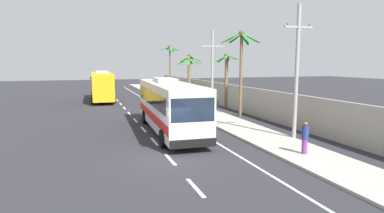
{
  "coord_description": "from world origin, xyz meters",
  "views": [
    {
      "loc": [
        -3.87,
        -15.77,
        4.77
      ],
      "look_at": [
        3.26,
        5.77,
        1.7
      ],
      "focal_mm": 30.32,
      "sensor_mm": 36.0,
      "label": 1
    }
  ],
  "objects_px": {
    "coach_bus_far_lane": "(102,85)",
    "palm_nearest": "(241,53)",
    "palm_fourth": "(226,71)",
    "palm_second": "(189,68)",
    "utility_pole_mid": "(212,68)",
    "pedestrian_near_kerb": "(305,137)",
    "utility_pole_nearest": "(297,71)",
    "coach_bus_foreground": "(169,104)",
    "motorcycle_beside_bus": "(166,105)",
    "palm_third": "(170,58)",
    "palm_farthest": "(190,65)"
  },
  "relations": [
    {
      "from": "utility_pole_mid",
      "to": "palm_nearest",
      "type": "relative_size",
      "value": 1.06
    },
    {
      "from": "coach_bus_far_lane",
      "to": "pedestrian_near_kerb",
      "type": "distance_m",
      "value": 29.89
    },
    {
      "from": "coach_bus_far_lane",
      "to": "utility_pole_nearest",
      "type": "bearing_deg",
      "value": -67.99
    },
    {
      "from": "palm_second",
      "to": "palm_third",
      "type": "distance_m",
      "value": 12.59
    },
    {
      "from": "palm_second",
      "to": "coach_bus_far_lane",
      "type": "bearing_deg",
      "value": 167.55
    },
    {
      "from": "coach_bus_foreground",
      "to": "palm_third",
      "type": "height_order",
      "value": "palm_third"
    },
    {
      "from": "motorcycle_beside_bus",
      "to": "palm_third",
      "type": "height_order",
      "value": "palm_third"
    },
    {
      "from": "coach_bus_far_lane",
      "to": "palm_farthest",
      "type": "xyz_separation_m",
      "value": [
        11.89,
        1.07,
        2.44
      ]
    },
    {
      "from": "motorcycle_beside_bus",
      "to": "palm_third",
      "type": "bearing_deg",
      "value": 74.39
    },
    {
      "from": "palm_second",
      "to": "palm_fourth",
      "type": "relative_size",
      "value": 0.94
    },
    {
      "from": "pedestrian_near_kerb",
      "to": "palm_nearest",
      "type": "relative_size",
      "value": 0.22
    },
    {
      "from": "palm_fourth",
      "to": "palm_second",
      "type": "bearing_deg",
      "value": 101.0
    },
    {
      "from": "motorcycle_beside_bus",
      "to": "utility_pole_nearest",
      "type": "bearing_deg",
      "value": -71.04
    },
    {
      "from": "coach_bus_far_lane",
      "to": "pedestrian_near_kerb",
      "type": "relative_size",
      "value": 6.44
    },
    {
      "from": "palm_nearest",
      "to": "motorcycle_beside_bus",
      "type": "bearing_deg",
      "value": 138.04
    },
    {
      "from": "palm_fourth",
      "to": "palm_farthest",
      "type": "bearing_deg",
      "value": 91.75
    },
    {
      "from": "pedestrian_near_kerb",
      "to": "palm_nearest",
      "type": "height_order",
      "value": "palm_nearest"
    },
    {
      "from": "utility_pole_nearest",
      "to": "utility_pole_mid",
      "type": "distance_m",
      "value": 14.18
    },
    {
      "from": "coach_bus_far_lane",
      "to": "palm_fourth",
      "type": "bearing_deg",
      "value": -40.77
    },
    {
      "from": "pedestrian_near_kerb",
      "to": "coach_bus_foreground",
      "type": "bearing_deg",
      "value": -164.65
    },
    {
      "from": "utility_pole_nearest",
      "to": "palm_fourth",
      "type": "xyz_separation_m",
      "value": [
        2.01,
        14.77,
        -0.39
      ]
    },
    {
      "from": "utility_pole_nearest",
      "to": "utility_pole_mid",
      "type": "bearing_deg",
      "value": 89.38
    },
    {
      "from": "palm_third",
      "to": "palm_farthest",
      "type": "xyz_separation_m",
      "value": [
        0.48,
        -9.06,
        -1.14
      ]
    },
    {
      "from": "coach_bus_far_lane",
      "to": "palm_nearest",
      "type": "relative_size",
      "value": 1.42
    },
    {
      "from": "utility_pole_mid",
      "to": "palm_nearest",
      "type": "height_order",
      "value": "utility_pole_mid"
    },
    {
      "from": "palm_third",
      "to": "utility_pole_nearest",
      "type": "bearing_deg",
      "value": -91.89
    },
    {
      "from": "coach_bus_far_lane",
      "to": "utility_pole_mid",
      "type": "height_order",
      "value": "utility_pole_mid"
    },
    {
      "from": "palm_third",
      "to": "palm_farthest",
      "type": "bearing_deg",
      "value": -86.97
    },
    {
      "from": "pedestrian_near_kerb",
      "to": "palm_fourth",
      "type": "relative_size",
      "value": 0.29
    },
    {
      "from": "pedestrian_near_kerb",
      "to": "palm_nearest",
      "type": "bearing_deg",
      "value": 151.54
    },
    {
      "from": "utility_pole_mid",
      "to": "palm_farthest",
      "type": "xyz_separation_m",
      "value": [
        1.5,
        12.21,
        0.21
      ]
    },
    {
      "from": "coach_bus_foreground",
      "to": "utility_pole_nearest",
      "type": "xyz_separation_m",
      "value": [
        6.81,
        -4.74,
        2.37
      ]
    },
    {
      "from": "palm_nearest",
      "to": "palm_third",
      "type": "relative_size",
      "value": 0.99
    },
    {
      "from": "pedestrian_near_kerb",
      "to": "palm_second",
      "type": "bearing_deg",
      "value": 158.53
    },
    {
      "from": "utility_pole_mid",
      "to": "palm_farthest",
      "type": "distance_m",
      "value": 12.3
    },
    {
      "from": "utility_pole_nearest",
      "to": "palm_nearest",
      "type": "relative_size",
      "value": 1.09
    },
    {
      "from": "utility_pole_mid",
      "to": "palm_farthest",
      "type": "bearing_deg",
      "value": 83.01
    },
    {
      "from": "utility_pole_mid",
      "to": "palm_second",
      "type": "bearing_deg",
      "value": 88.32
    },
    {
      "from": "pedestrian_near_kerb",
      "to": "palm_fourth",
      "type": "height_order",
      "value": "palm_fourth"
    },
    {
      "from": "pedestrian_near_kerb",
      "to": "motorcycle_beside_bus",
      "type": "bearing_deg",
      "value": 173.25
    },
    {
      "from": "coach_bus_foreground",
      "to": "coach_bus_far_lane",
      "type": "bearing_deg",
      "value": 99.43
    },
    {
      "from": "palm_third",
      "to": "palm_second",
      "type": "bearing_deg",
      "value": -93.49
    },
    {
      "from": "coach_bus_foreground",
      "to": "palm_second",
      "type": "height_order",
      "value": "palm_second"
    },
    {
      "from": "utility_pole_nearest",
      "to": "palm_nearest",
      "type": "bearing_deg",
      "value": 84.98
    },
    {
      "from": "palm_farthest",
      "to": "coach_bus_foreground",
      "type": "bearing_deg",
      "value": -111.35
    },
    {
      "from": "coach_bus_far_lane",
      "to": "palm_nearest",
      "type": "bearing_deg",
      "value": -56.0
    },
    {
      "from": "utility_pole_nearest",
      "to": "motorcycle_beside_bus",
      "type": "bearing_deg",
      "value": 108.96
    },
    {
      "from": "coach_bus_far_lane",
      "to": "pedestrian_near_kerb",
      "type": "bearing_deg",
      "value": -73.51
    },
    {
      "from": "utility_pole_nearest",
      "to": "palm_fourth",
      "type": "distance_m",
      "value": 14.91
    },
    {
      "from": "coach_bus_foreground",
      "to": "coach_bus_far_lane",
      "type": "height_order",
      "value": "coach_bus_far_lane"
    }
  ]
}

